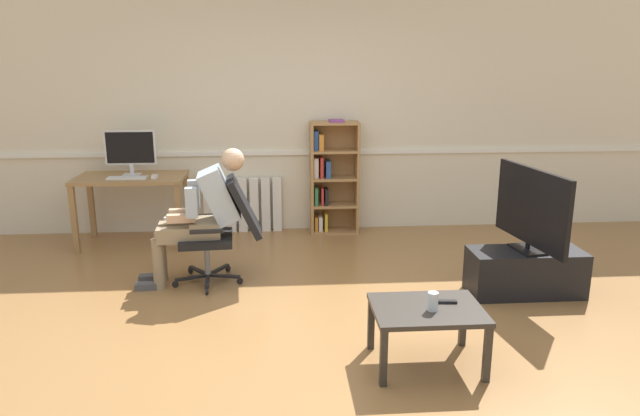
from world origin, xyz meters
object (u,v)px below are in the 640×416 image
at_px(computer_desk, 131,186).
at_px(coffee_table, 427,315).
at_px(person_seated, 202,213).
at_px(spare_remote, 445,302).
at_px(keyboard, 127,178).
at_px(radiator, 243,205).
at_px(computer_mouse, 154,176).
at_px(office_chair, 224,226).
at_px(tv_stand, 525,272).
at_px(tv_screen, 531,208).
at_px(imac_monitor, 130,149).
at_px(bookshelf, 331,178).
at_px(drinking_glass, 433,301).

xyz_separation_m(computer_desk, coffee_table, (2.53, -2.80, -0.29)).
bearing_deg(person_seated, spare_remote, 45.09).
relative_size(keyboard, coffee_table, 0.56).
xyz_separation_m(radiator, coffee_table, (1.37, -3.19, 0.03)).
bearing_deg(keyboard, spare_remote, -44.28).
distance_m(computer_mouse, office_chair, 1.37).
height_order(office_chair, coffee_table, office_chair).
distance_m(computer_mouse, radiator, 1.12).
bearing_deg(tv_stand, tv_screen, 8.01).
bearing_deg(spare_remote, radiator, 31.00).
distance_m(imac_monitor, radiator, 1.40).
bearing_deg(office_chair, computer_desk, -142.07).
xyz_separation_m(computer_mouse, person_seated, (0.62, -1.09, -0.12)).
xyz_separation_m(bookshelf, person_seated, (-1.29, -1.50, 0.01)).
bearing_deg(drinking_glass, imac_monitor, 131.03).
xyz_separation_m(bookshelf, office_chair, (-1.10, -1.49, -0.12)).
bearing_deg(bookshelf, spare_remote, -80.98).
height_order(person_seated, tv_stand, person_seated).
bearing_deg(imac_monitor, tv_screen, -25.62).
bearing_deg(radiator, coffee_table, -66.79).
bearing_deg(tv_stand, person_seated, 170.30).
xyz_separation_m(imac_monitor, tv_stand, (3.68, -1.77, -0.84)).
bearing_deg(radiator, drinking_glass, -66.81).
relative_size(coffee_table, spare_remote, 4.76).
bearing_deg(tv_stand, computer_desk, 155.36).
distance_m(computer_desk, person_seated, 1.51).
relative_size(computer_desk, office_chair, 1.19).
bearing_deg(imac_monitor, keyboard, -91.04).
relative_size(office_chair, coffee_table, 1.35).
xyz_separation_m(tv_stand, drinking_glass, (-1.13, -1.16, 0.27)).
bearing_deg(bookshelf, computer_mouse, -167.82).
distance_m(radiator, office_chair, 1.60).
bearing_deg(imac_monitor, computer_mouse, -35.57).
bearing_deg(person_seated, coffee_table, 41.72).
bearing_deg(computer_desk, computer_mouse, -23.47).
distance_m(office_chair, person_seated, 0.23).
bearing_deg(office_chair, keyboard, -138.42).
height_order(bookshelf, spare_remote, bookshelf).
xyz_separation_m(imac_monitor, tv_screen, (3.68, -1.77, -0.27)).
xyz_separation_m(computer_mouse, tv_screen, (3.40, -1.57, -0.01)).
relative_size(bookshelf, tv_stand, 1.36).
xyz_separation_m(person_seated, drinking_glass, (1.65, -1.64, -0.18)).
bearing_deg(bookshelf, coffee_table, -83.62).
xyz_separation_m(keyboard, person_seated, (0.90, -1.07, -0.11)).
height_order(person_seated, spare_remote, person_seated).
height_order(radiator, office_chair, office_chair).
bearing_deg(computer_desk, radiator, 18.59).
bearing_deg(person_seated, radiator, 166.48).
bearing_deg(computer_desk, tv_screen, -24.63).
height_order(radiator, tv_screen, tv_screen).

